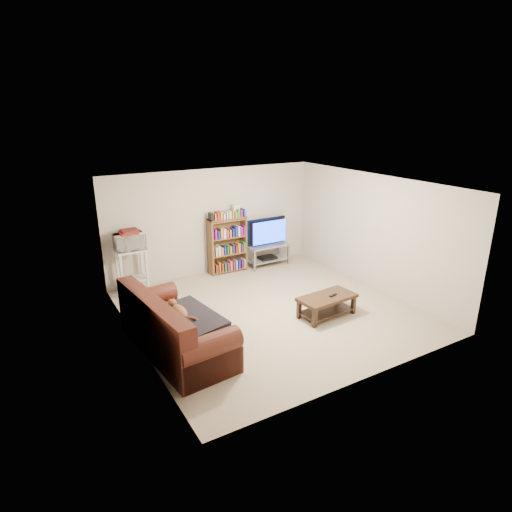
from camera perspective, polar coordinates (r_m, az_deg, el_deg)
floor at (r=8.18m, az=2.03°, el=-7.32°), size 5.00×5.00×0.00m
ceiling at (r=7.44m, az=2.25°, el=9.52°), size 5.00×5.00×0.00m
wall_back at (r=9.84m, az=-5.68°, el=4.60°), size 5.00×0.00×5.00m
wall_front at (r=5.91m, az=15.25°, el=-5.84°), size 5.00×0.00×5.00m
wall_left at (r=6.80m, az=-16.01°, el=-2.63°), size 0.00×5.00×5.00m
wall_right at (r=9.25m, az=15.36°, el=3.10°), size 0.00×5.00×5.00m
sofa at (r=6.86m, az=-11.24°, el=-9.97°), size 1.22×2.36×0.97m
blanket at (r=6.70m, az=-9.31°, el=-8.39°), size 1.08×1.28×0.19m
cat at (r=6.84m, az=-10.14°, el=-7.28°), size 0.31×0.64×0.19m
coffee_table at (r=7.99m, az=9.42°, el=-6.07°), size 1.12×0.62×0.39m
remote at (r=7.96m, az=10.23°, el=-5.16°), size 0.18×0.09×0.02m
tv_stand at (r=10.41m, az=1.52°, el=0.61°), size 1.04×0.48×0.52m
television at (r=10.26m, az=1.55°, el=3.21°), size 1.12×0.16×0.64m
dvd_player at (r=10.46m, az=1.52°, el=-0.23°), size 0.42×0.30×0.06m
bookshelf at (r=9.90m, az=-3.82°, el=1.56°), size 0.90×0.29×1.30m
shelf_clutter at (r=9.77m, az=-3.43°, el=5.78°), size 0.66×0.20×0.28m
microwave_stand at (r=9.11m, az=-16.23°, el=-1.17°), size 0.60×0.44×0.94m
microwave at (r=8.95m, az=-16.52°, el=1.84°), size 0.59×0.40×0.32m
game_boxes at (r=8.90m, az=-16.63°, el=2.99°), size 0.35×0.31×0.05m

